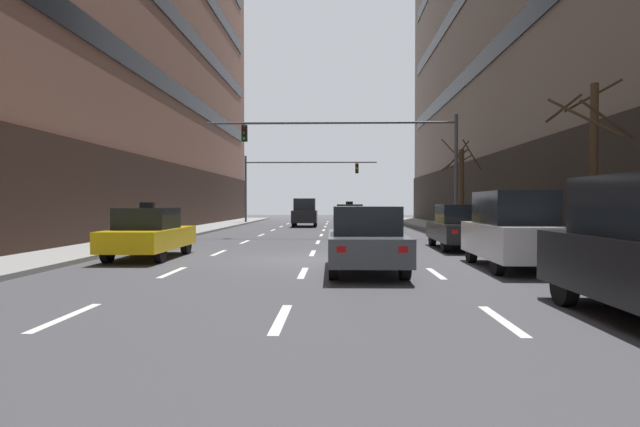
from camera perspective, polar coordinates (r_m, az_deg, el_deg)
ground_plane at (r=15.67m, az=-1.18°, el=-5.18°), size 120.00×120.00×0.00m
sidewalk_left at (r=17.91m, az=-27.43°, el=-4.29°), size 2.75×80.00×0.14m
sidewalk_right at (r=17.17m, az=26.31°, el=-4.51°), size 2.75×80.00×0.14m
lane_stripe_l1_s2 at (r=8.76m, az=-26.52°, el=-10.32°), size 0.16×2.00×0.01m
lane_stripe_l1_s3 at (r=13.31m, az=-16.17°, el=-6.33°), size 0.16×2.00×0.01m
lane_stripe_l1_s4 at (r=18.10m, az=-11.25°, el=-4.33°), size 0.16×2.00×0.01m
lane_stripe_l1_s5 at (r=22.98m, az=-8.42°, el=-3.16°), size 0.16×2.00×0.01m
lane_stripe_l1_s6 at (r=27.91m, az=-6.58°, el=-2.40°), size 0.16×2.00×0.01m
lane_stripe_l1_s7 at (r=32.85m, az=-5.30°, el=-1.86°), size 0.16×2.00×0.01m
lane_stripe_l1_s8 at (r=37.81m, az=-4.35°, el=-1.46°), size 0.16×2.00×0.01m
lane_stripe_l1_s9 at (r=42.78m, az=-3.63°, el=-1.16°), size 0.16×2.00×0.01m
lane_stripe_l1_s10 at (r=47.76m, az=-3.05°, el=-0.92°), size 0.16×2.00×0.01m
lane_stripe_l2_s2 at (r=7.79m, az=-4.38°, el=-11.64°), size 0.16×2.00×0.01m
lane_stripe_l2_s3 at (r=12.69m, az=-1.91°, el=-6.65°), size 0.16×2.00×0.01m
lane_stripe_l2_s4 at (r=17.65m, az=-0.83°, el=-4.45°), size 0.16×2.00×0.01m
lane_stripe_l2_s5 at (r=22.63m, az=-0.24°, el=-3.22°), size 0.16×2.00×0.01m
lane_stripe_l2_s6 at (r=27.62m, az=0.15°, el=-2.43°), size 0.16×2.00×0.01m
lane_stripe_l2_s7 at (r=32.61m, az=0.41°, el=-1.88°), size 0.16×2.00×0.01m
lane_stripe_l2_s8 at (r=37.60m, az=0.60°, el=-1.47°), size 0.16×2.00×0.01m
lane_stripe_l2_s9 at (r=42.59m, az=0.75°, el=-1.17°), size 0.16×2.00×0.01m
lane_stripe_l2_s10 at (r=47.59m, az=0.87°, el=-0.92°), size 0.16×2.00×0.01m
lane_stripe_l3_s2 at (r=8.12m, az=19.69°, el=-11.18°), size 0.16×2.00×0.01m
lane_stripe_l3_s3 at (r=12.90m, az=12.83°, el=-6.56°), size 0.16×2.00×0.01m
lane_stripe_l3_s4 at (r=17.80m, az=9.76°, el=-4.42°), size 0.16×2.00×0.01m
lane_stripe_l3_s5 at (r=22.75m, az=8.03°, el=-3.20°), size 0.16×2.00×0.01m
lane_stripe_l3_s6 at (r=27.71m, az=6.92°, el=-2.42°), size 0.16×2.00×0.01m
lane_stripe_l3_s7 at (r=32.69m, az=6.15°, el=-1.88°), size 0.16×2.00×0.01m
lane_stripe_l3_s8 at (r=37.67m, az=5.58°, el=-1.47°), size 0.16×2.00×0.01m
lane_stripe_l3_s9 at (r=42.65m, az=5.15°, el=-1.17°), size 0.16×2.00×0.01m
lane_stripe_l3_s10 at (r=47.64m, az=4.80°, el=-0.92°), size 0.16×2.00×0.01m
car_driving_0 at (r=38.10m, az=3.29°, el=-0.28°), size 1.81×4.23×1.58m
car_driving_1 at (r=37.84m, az=-1.70°, el=0.10°), size 1.88×4.33×2.08m
taxi_driving_2 at (r=16.82m, az=-18.58°, el=-2.13°), size 1.80×4.24×1.76m
car_driving_3 at (r=12.83m, az=5.09°, el=-2.94°), size 1.89×4.42×1.65m
taxi_driving_4 at (r=32.84m, az=3.30°, el=-0.43°), size 1.89×4.45×1.84m
car_parked_1 at (r=14.38m, az=20.78°, el=-1.76°), size 1.85×4.25×2.04m
car_parked_2 at (r=19.82m, az=15.46°, el=-1.49°), size 1.98×4.52×1.68m
traffic_signal_0 at (r=26.49m, az=5.81°, el=7.42°), size 12.89×0.35×6.13m
traffic_signal_1 at (r=43.47m, az=-3.38°, el=4.31°), size 11.25×0.35×5.63m
street_tree_0 at (r=28.88m, az=15.51°, el=2.85°), size 2.12×2.02×5.14m
street_tree_1 at (r=15.33m, az=28.19°, el=4.89°), size 2.22×2.48×4.97m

